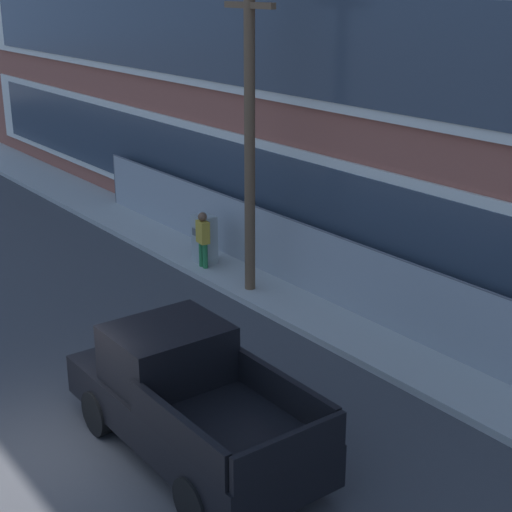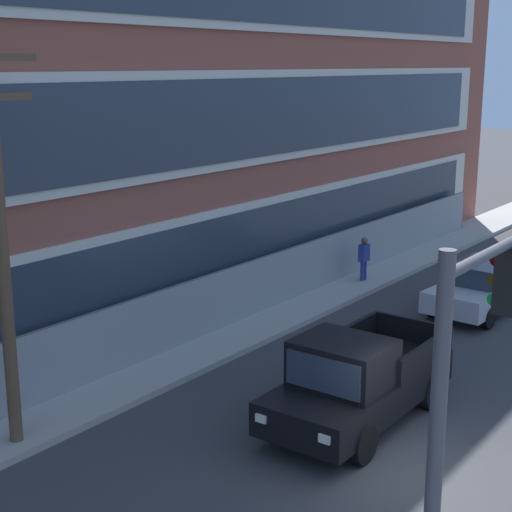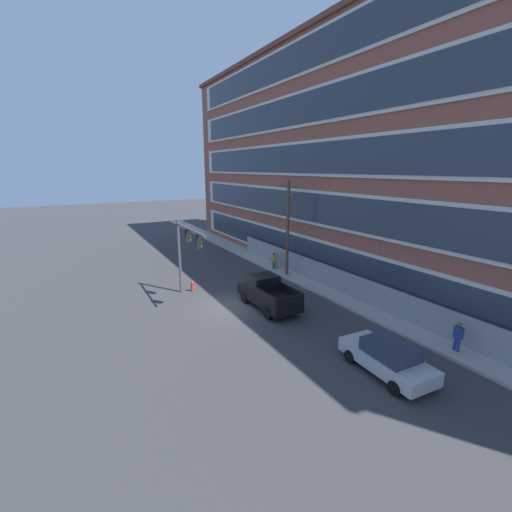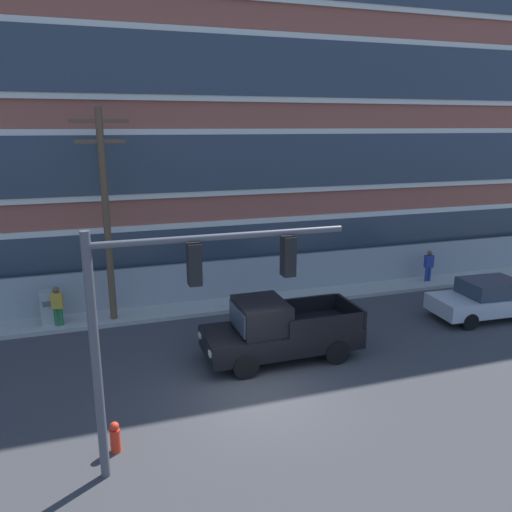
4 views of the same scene
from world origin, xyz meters
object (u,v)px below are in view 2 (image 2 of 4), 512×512
object	(u,v)px
pickup_truck_black	(356,382)
sedan_silver	(481,287)
utility_pole_near_corner	(0,231)
traffic_signal_mast	(492,341)
pedestrian_near_cabinet	(364,258)

from	to	relation	value
pickup_truck_black	sedan_silver	xyz separation A→B (m)	(9.18, 0.80, -0.16)
sedan_silver	utility_pole_near_corner	world-z (taller)	utility_pole_near_corner
sedan_silver	utility_pole_near_corner	xyz separation A→B (m)	(-14.17, 4.14, 3.65)
traffic_signal_mast	utility_pole_near_corner	xyz separation A→B (m)	(-1.06, 9.11, 0.52)
traffic_signal_mast	pedestrian_near_cabinet	distance (m)	16.83
pedestrian_near_cabinet	pickup_truck_black	bearing A→B (deg)	-151.79
pickup_truck_black	utility_pole_near_corner	bearing A→B (deg)	135.33
pickup_truck_black	pedestrian_near_cabinet	size ratio (longest dim) A/B	3.07
utility_pole_near_corner	pedestrian_near_cabinet	bearing A→B (deg)	1.08
traffic_signal_mast	pickup_truck_black	xyz separation A→B (m)	(3.93, 4.18, -2.97)
traffic_signal_mast	pickup_truck_black	size ratio (longest dim) A/B	1.08
traffic_signal_mast	pedestrian_near_cabinet	bearing A→B (deg)	34.53
utility_pole_near_corner	pedestrian_near_cabinet	distance (m)	15.12
pickup_truck_black	pedestrian_near_cabinet	world-z (taller)	pickup_truck_black
traffic_signal_mast	sedan_silver	bearing A→B (deg)	20.78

